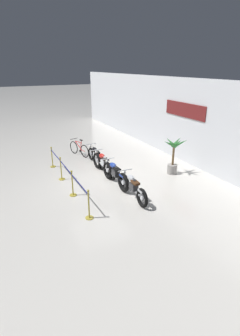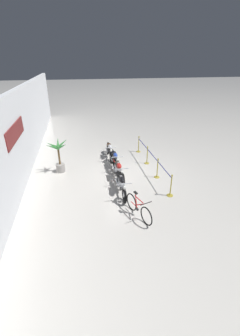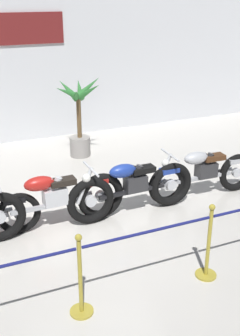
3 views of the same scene
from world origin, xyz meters
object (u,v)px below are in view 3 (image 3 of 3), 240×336
(motorcycle_blue_2, at_px, (132,188))
(potted_palm_left_of_row, at_px, (79,118))
(motorcycle_red_1, at_px, (52,201))
(motorcycle_silver_3, at_px, (203,173))
(stanchion_mid_left, at_px, (81,287))
(stanchion_far_left, at_px, (61,270))
(stanchion_mid_right, at_px, (208,253))

(motorcycle_blue_2, height_order, potted_palm_left_of_row, potted_palm_left_of_row)
(motorcycle_red_1, distance_m, motorcycle_silver_3, 2.77)
(motorcycle_silver_3, distance_m, stanchion_mid_left, 3.57)
(motorcycle_red_1, height_order, motorcycle_silver_3, motorcycle_red_1)
(motorcycle_blue_2, bearing_deg, motorcycle_red_1, 177.68)
(motorcycle_red_1, bearing_deg, stanchion_far_left, -101.86)
(motorcycle_silver_3, xyz_separation_m, stanchion_mid_left, (-2.96, -1.98, -0.10))
(potted_palm_left_of_row, height_order, stanchion_mid_right, potted_palm_left_of_row)
(potted_palm_left_of_row, bearing_deg, stanchion_far_left, -110.70)
(motorcycle_red_1, height_order, stanchion_far_left, stanchion_far_left)
(motorcycle_red_1, distance_m, stanchion_mid_left, 1.97)
(motorcycle_blue_2, relative_size, stanchion_mid_right, 2.15)
(motorcycle_red_1, distance_m, motorcycle_blue_2, 1.34)
(potted_palm_left_of_row, bearing_deg, motorcycle_silver_3, -64.91)
(motorcycle_red_1, xyz_separation_m, potted_palm_left_of_row, (1.42, 2.89, 0.39))
(motorcycle_red_1, bearing_deg, stanchion_mid_right, -52.23)
(motorcycle_silver_3, xyz_separation_m, potted_palm_left_of_row, (-1.34, 2.87, 0.41))
(stanchion_mid_left, distance_m, stanchion_mid_right, 1.72)
(motorcycle_blue_2, xyz_separation_m, stanchion_mid_left, (-1.54, -1.91, -0.12))
(motorcycle_blue_2, height_order, motorcycle_silver_3, motorcycle_blue_2)
(potted_palm_left_of_row, relative_size, stanchion_mid_left, 1.71)
(motorcycle_blue_2, relative_size, potted_palm_left_of_row, 1.26)
(motorcycle_silver_3, xyz_separation_m, stanchion_mid_right, (-1.25, -1.98, -0.10))
(motorcycle_blue_2, distance_m, stanchion_mid_right, 1.92)
(motorcycle_blue_2, height_order, stanchion_mid_right, stanchion_mid_right)
(motorcycle_blue_2, xyz_separation_m, stanchion_mid_right, (0.18, -1.91, -0.12))
(motorcycle_blue_2, xyz_separation_m, potted_palm_left_of_row, (0.08, 2.94, 0.39))
(stanchion_far_left, height_order, stanchion_mid_right, same)
(motorcycle_silver_3, relative_size, potted_palm_left_of_row, 1.20)
(stanchion_far_left, xyz_separation_m, stanchion_mid_left, (0.21, -0.00, -0.30))
(potted_palm_left_of_row, height_order, stanchion_mid_left, potted_palm_left_of_row)
(potted_palm_left_of_row, relative_size, stanchion_far_left, 0.33)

